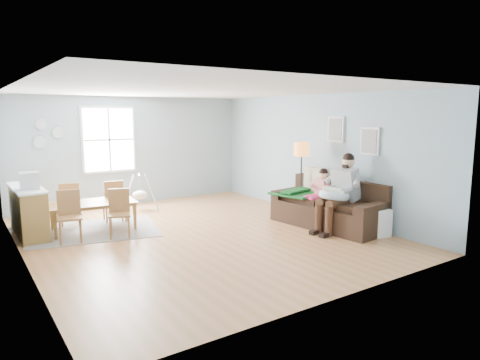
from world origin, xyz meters
TOP-DOWN VIEW (x-y plane):
  - room at (0.00, 0.00)m, footprint 8.40×9.40m
  - window at (-0.60, 3.46)m, footprint 1.32×0.08m
  - pictures at (2.97, -1.05)m, footprint 0.05×1.34m
  - wall_plates at (-2.00, 3.47)m, footprint 0.67×0.02m
  - sofa at (2.52, -0.95)m, footprint 1.24×2.41m
  - green_throw at (2.34, -0.19)m, footprint 1.24×1.14m
  - beige_pillow at (2.69, -0.32)m, footprint 0.17×0.56m
  - father at (2.41, -1.29)m, footprint 1.10×0.55m
  - nursing_pillow at (2.23, -1.31)m, footprint 0.62×0.61m
  - infant at (2.23, -1.27)m, footprint 0.24×0.42m
  - toddler at (2.41, -0.74)m, footprint 0.59×0.30m
  - floor_lamp at (2.47, -0.10)m, footprint 0.34×0.34m
  - storage_cube at (2.69, -1.92)m, footprint 0.55×0.51m
  - rug at (-1.60, 1.38)m, footprint 2.70×2.27m
  - dining_table at (-1.60, 1.38)m, footprint 1.69×1.05m
  - chair_sw at (-2.14, 0.90)m, footprint 0.49×0.49m
  - chair_se at (-1.30, 0.72)m, footprint 0.51×0.51m
  - chair_nw at (-1.89, 2.04)m, footprint 0.47×0.47m
  - chair_ne at (-1.05, 1.86)m, footprint 0.45×0.45m
  - counter at (-2.70, 1.77)m, footprint 0.51×1.66m
  - monitor at (-2.68, 1.46)m, footprint 0.36×0.34m
  - baby_swing at (-0.17, 2.64)m, footprint 1.05×1.06m

SIDE VIEW (x-z plane):
  - rug at x=-1.60m, z-range 0.00..0.01m
  - storage_cube at x=2.69m, z-range 0.00..0.52m
  - dining_table at x=-1.60m, z-range 0.00..0.57m
  - sofa at x=2.52m, z-range -0.14..0.80m
  - baby_swing at x=-0.17m, z-range -0.04..0.81m
  - counter at x=-2.70m, z-range 0.01..0.93m
  - chair_se at x=-1.30m, z-range 0.06..0.95m
  - chair_nw at x=-1.89m, z-range 0.06..0.95m
  - chair_ne at x=-1.05m, z-range 0.06..0.95m
  - chair_sw at x=-2.14m, z-range 0.06..0.99m
  - green_throw at x=2.34m, z-range 0.57..0.61m
  - nursing_pillow at x=2.23m, z-range 0.60..0.85m
  - toddler at x=2.41m, z-range 0.33..1.25m
  - father at x=2.41m, z-range 0.05..1.57m
  - infant at x=2.23m, z-range 0.74..0.89m
  - beige_pillow at x=2.69m, z-range 0.57..1.13m
  - monitor at x=-2.68m, z-range 0.93..1.23m
  - floor_lamp at x=2.47m, z-range 0.55..2.22m
  - window at x=-0.60m, z-range 0.84..2.46m
  - wall_plates at x=-2.00m, z-range 1.50..2.16m
  - pictures at x=2.97m, z-range 1.48..2.22m
  - room at x=0.00m, z-range 0.47..4.37m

